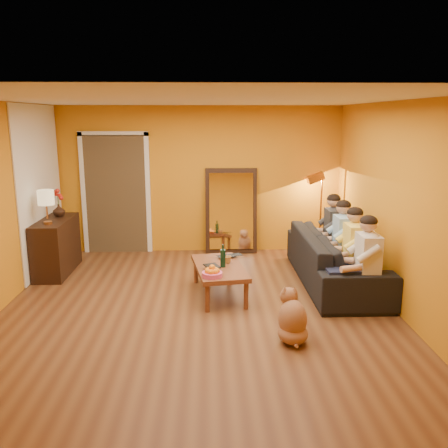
{
  "coord_description": "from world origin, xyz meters",
  "views": [
    {
      "loc": [
        0.14,
        -5.68,
        2.4
      ],
      "look_at": [
        0.35,
        0.5,
        1.0
      ],
      "focal_mm": 38.0,
      "sensor_mm": 36.0,
      "label": 1
    }
  ],
  "objects_px": {
    "sideboard": "(57,246)",
    "person_mid_left": "(354,251)",
    "coffee_table": "(219,280)",
    "dog": "(293,315)",
    "tumbler": "(228,260)",
    "vase": "(59,210)",
    "mirror_frame": "(231,211)",
    "sofa": "(335,258)",
    "person_far_left": "(367,263)",
    "person_mid_right": "(343,241)",
    "person_far_right": "(333,232)",
    "wine_bottle": "(223,256)",
    "table_lamp": "(47,207)",
    "laptop": "(231,257)",
    "floor_lamp": "(321,216)"
  },
  "relations": [
    {
      "from": "sideboard",
      "to": "person_mid_left",
      "type": "height_order",
      "value": "person_mid_left"
    },
    {
      "from": "coffee_table",
      "to": "dog",
      "type": "height_order",
      "value": "dog"
    },
    {
      "from": "tumbler",
      "to": "vase",
      "type": "relative_size",
      "value": 0.54
    },
    {
      "from": "mirror_frame",
      "to": "vase",
      "type": "height_order",
      "value": "mirror_frame"
    },
    {
      "from": "sofa",
      "to": "coffee_table",
      "type": "xyz_separation_m",
      "value": [
        -1.72,
        -0.44,
        -0.16
      ]
    },
    {
      "from": "person_mid_left",
      "to": "tumbler",
      "type": "distance_m",
      "value": 1.74
    },
    {
      "from": "mirror_frame",
      "to": "person_far_left",
      "type": "distance_m",
      "value": 3.13
    },
    {
      "from": "dog",
      "to": "person_mid_right",
      "type": "xyz_separation_m",
      "value": [
        1.08,
        1.95,
        0.31
      ]
    },
    {
      "from": "sideboard",
      "to": "person_mid_left",
      "type": "xyz_separation_m",
      "value": [
        4.37,
        -1.07,
        0.18
      ]
    },
    {
      "from": "sideboard",
      "to": "person_far_right",
      "type": "relative_size",
      "value": 0.97
    },
    {
      "from": "person_mid_right",
      "to": "tumbler",
      "type": "height_order",
      "value": "person_mid_right"
    },
    {
      "from": "vase",
      "to": "wine_bottle",
      "type": "bearing_deg",
      "value": -27.94
    },
    {
      "from": "dog",
      "to": "person_far_right",
      "type": "distance_m",
      "value": 2.74
    },
    {
      "from": "coffee_table",
      "to": "sideboard",
      "type": "bearing_deg",
      "value": 148.33
    },
    {
      "from": "table_lamp",
      "to": "laptop",
      "type": "height_order",
      "value": "table_lamp"
    },
    {
      "from": "sofa",
      "to": "person_far_left",
      "type": "distance_m",
      "value": 1.04
    },
    {
      "from": "person_mid_right",
      "to": "dog",
      "type": "bearing_deg",
      "value": -119.04
    },
    {
      "from": "wine_bottle",
      "to": "laptop",
      "type": "relative_size",
      "value": 0.84
    },
    {
      "from": "wine_bottle",
      "to": "laptop",
      "type": "height_order",
      "value": "wine_bottle"
    },
    {
      "from": "sofa",
      "to": "coffee_table",
      "type": "height_order",
      "value": "sofa"
    },
    {
      "from": "dog",
      "to": "laptop",
      "type": "distance_m",
      "value": 1.85
    },
    {
      "from": "dog",
      "to": "wine_bottle",
      "type": "relative_size",
      "value": 1.93
    },
    {
      "from": "tumbler",
      "to": "table_lamp",
      "type": "bearing_deg",
      "value": 166.29
    },
    {
      "from": "floor_lamp",
      "to": "wine_bottle",
      "type": "height_order",
      "value": "floor_lamp"
    },
    {
      "from": "table_lamp",
      "to": "wine_bottle",
      "type": "relative_size",
      "value": 1.65
    },
    {
      "from": "table_lamp",
      "to": "person_mid_right",
      "type": "xyz_separation_m",
      "value": [
        4.37,
        -0.22,
        -0.49
      ]
    },
    {
      "from": "table_lamp",
      "to": "laptop",
      "type": "relative_size",
      "value": 1.39
    },
    {
      "from": "coffee_table",
      "to": "dog",
      "type": "relative_size",
      "value": 2.04
    },
    {
      "from": "wine_bottle",
      "to": "tumbler",
      "type": "xyz_separation_m",
      "value": [
        0.07,
        0.17,
        -0.11
      ]
    },
    {
      "from": "person_far_left",
      "to": "person_mid_left",
      "type": "bearing_deg",
      "value": 90.0
    },
    {
      "from": "person_far_left",
      "to": "dog",
      "type": "bearing_deg",
      "value": -141.95
    },
    {
      "from": "mirror_frame",
      "to": "wine_bottle",
      "type": "xyz_separation_m",
      "value": [
        -0.22,
        -2.19,
        -0.18
      ]
    },
    {
      "from": "mirror_frame",
      "to": "floor_lamp",
      "type": "distance_m",
      "value": 1.58
    },
    {
      "from": "table_lamp",
      "to": "tumbler",
      "type": "distance_m",
      "value": 2.79
    },
    {
      "from": "mirror_frame",
      "to": "coffee_table",
      "type": "relative_size",
      "value": 1.25
    },
    {
      "from": "table_lamp",
      "to": "person_mid_left",
      "type": "height_order",
      "value": "table_lamp"
    },
    {
      "from": "mirror_frame",
      "to": "coffee_table",
      "type": "height_order",
      "value": "mirror_frame"
    },
    {
      "from": "sideboard",
      "to": "wine_bottle",
      "type": "height_order",
      "value": "sideboard"
    },
    {
      "from": "person_far_right",
      "to": "wine_bottle",
      "type": "xyz_separation_m",
      "value": [
        -1.8,
        -1.14,
        -0.03
      ]
    },
    {
      "from": "coffee_table",
      "to": "person_far_right",
      "type": "xyz_separation_m",
      "value": [
        1.85,
        1.09,
        0.4
      ]
    },
    {
      "from": "coffee_table",
      "to": "floor_lamp",
      "type": "height_order",
      "value": "floor_lamp"
    },
    {
      "from": "sideboard",
      "to": "dog",
      "type": "height_order",
      "value": "sideboard"
    },
    {
      "from": "mirror_frame",
      "to": "coffee_table",
      "type": "xyz_separation_m",
      "value": [
        -0.27,
        -2.14,
        -0.55
      ]
    },
    {
      "from": "person_mid_left",
      "to": "wine_bottle",
      "type": "distance_m",
      "value": 1.8
    },
    {
      "from": "table_lamp",
      "to": "vase",
      "type": "bearing_deg",
      "value": 90.0
    },
    {
      "from": "coffee_table",
      "to": "vase",
      "type": "relative_size",
      "value": 6.19
    },
    {
      "from": "sideboard",
      "to": "person_mid_right",
      "type": "distance_m",
      "value": 4.4
    },
    {
      "from": "tumbler",
      "to": "laptop",
      "type": "xyz_separation_m",
      "value": [
        0.06,
        0.23,
        -0.03
      ]
    },
    {
      "from": "vase",
      "to": "table_lamp",
      "type": "bearing_deg",
      "value": -90.0
    },
    {
      "from": "tumbler",
      "to": "person_mid_left",
      "type": "bearing_deg",
      "value": -4.15
    }
  ]
}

